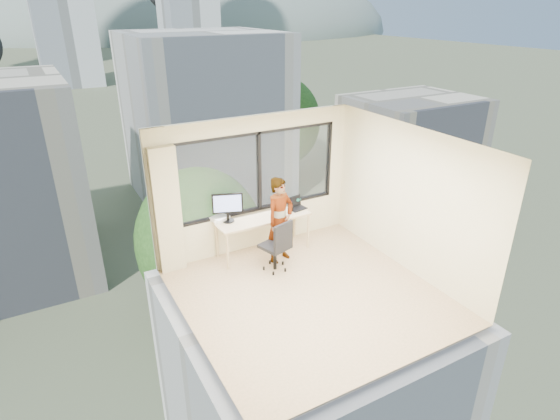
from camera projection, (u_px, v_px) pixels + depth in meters
floor at (309, 295)px, 7.61m from camera, size 4.00×4.00×0.01m
ceiling at (314, 143)px, 6.54m from camera, size 4.00×4.00×0.01m
wall_front at (401, 289)px, 5.48m from camera, size 4.00×0.01×2.60m
wall_left at (186, 256)px, 6.20m from camera, size 0.01×4.00×2.60m
wall_right at (409, 200)px, 7.96m from camera, size 0.01×4.00×2.60m
window_wall at (257, 172)px, 8.60m from camera, size 3.30×0.16×1.55m
curtain at (168, 211)px, 7.88m from camera, size 0.45×0.14×2.30m
desk at (263, 234)px, 8.78m from camera, size 1.80×0.60×0.75m
chair at (275, 244)px, 8.15m from camera, size 0.64×0.64×1.01m
person at (280, 220)px, 8.35m from camera, size 0.68×0.54×1.63m
monitor at (228, 207)px, 8.34m from camera, size 0.57×0.30×0.56m
game_console at (220, 218)px, 8.48m from camera, size 0.37×0.35×0.07m
laptop at (298, 204)px, 8.91m from camera, size 0.37×0.39×0.21m
cellphone at (276, 217)px, 8.60m from camera, size 0.12×0.08×0.01m
pen_cup at (291, 208)px, 8.85m from camera, size 0.11×0.11×0.10m
handbag at (295, 200)px, 9.08m from camera, size 0.27×0.14×0.21m
exterior_ground at (38, 88)px, 109.09m from camera, size 400.00×400.00×0.04m
near_bldg_b at (206, 117)px, 45.68m from camera, size 14.00×13.00×16.00m
near_bldg_c at (409, 147)px, 46.87m from camera, size 12.00×10.00×10.00m
far_tower_b at (62, 19)px, 106.44m from camera, size 13.00×13.00×30.00m
far_tower_c at (189, 22)px, 139.51m from camera, size 15.00×15.00×26.00m
hill_b at (182, 32)px, 312.66m from camera, size 300.00×220.00×96.00m
tree_b at (202, 256)px, 27.65m from camera, size 7.60×7.60×9.00m
tree_c at (284, 130)px, 52.92m from camera, size 8.40×8.40×10.00m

